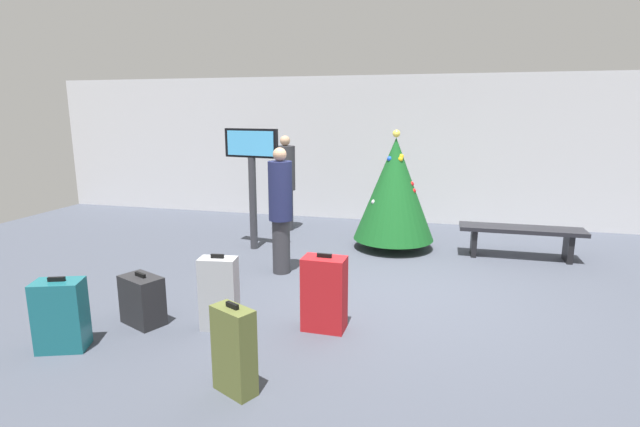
% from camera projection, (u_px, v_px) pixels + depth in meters
% --- Properties ---
extents(ground_plane, '(16.00, 16.00, 0.00)m').
position_uv_depth(ground_plane, '(395.00, 292.00, 5.92)').
color(ground_plane, '#424754').
extents(back_wall, '(16.00, 0.20, 2.88)m').
position_uv_depth(back_wall, '(417.00, 150.00, 9.47)').
color(back_wall, silver).
rests_on(back_wall, ground_plane).
extents(holiday_tree, '(1.29, 1.29, 1.91)m').
position_uv_depth(holiday_tree, '(395.00, 189.00, 7.66)').
color(holiday_tree, '#4C3319').
rests_on(holiday_tree, ground_plane).
extents(flight_info_kiosk, '(0.92, 0.24, 1.93)m').
position_uv_depth(flight_info_kiosk, '(252.00, 166.00, 7.55)').
color(flight_info_kiosk, '#333338').
rests_on(flight_info_kiosk, ground_plane).
extents(waiting_bench, '(1.79, 0.44, 0.48)m').
position_uv_depth(waiting_bench, '(521.00, 234.00, 7.24)').
color(waiting_bench, black).
rests_on(waiting_bench, ground_plane).
extents(traveller_0, '(0.37, 0.37, 1.76)m').
position_uv_depth(traveller_0, '(286.00, 181.00, 8.87)').
color(traveller_0, '#333338').
rests_on(traveller_0, ground_plane).
extents(traveller_1, '(0.44, 0.44, 1.73)m').
position_uv_depth(traveller_1, '(281.00, 208.00, 6.47)').
color(traveller_1, '#333338').
rests_on(traveller_1, ground_plane).
extents(suitcase_0, '(0.44, 0.28, 0.80)m').
position_uv_depth(suitcase_0, '(324.00, 294.00, 4.85)').
color(suitcase_0, '#B2191E').
rests_on(suitcase_0, ground_plane).
extents(suitcase_1, '(0.40, 0.32, 0.75)m').
position_uv_depth(suitcase_1, '(234.00, 350.00, 3.75)').
color(suitcase_1, '#59602D').
rests_on(suitcase_1, ground_plane).
extents(suitcase_2, '(0.40, 0.26, 0.79)m').
position_uv_depth(suitcase_2, '(219.00, 294.00, 4.86)').
color(suitcase_2, '#9EA0A5').
rests_on(suitcase_2, ground_plane).
extents(suitcase_3, '(0.53, 0.44, 0.56)m').
position_uv_depth(suitcase_3, '(142.00, 300.00, 5.00)').
color(suitcase_3, '#232326').
rests_on(suitcase_3, ground_plane).
extents(suitcase_4, '(0.49, 0.40, 0.71)m').
position_uv_depth(suitcase_4, '(61.00, 315.00, 4.44)').
color(suitcase_4, '#19606B').
rests_on(suitcase_4, ground_plane).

